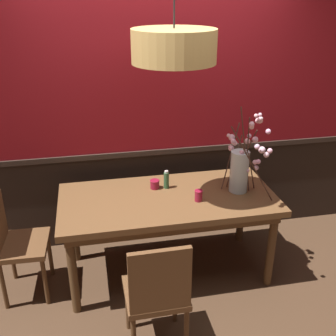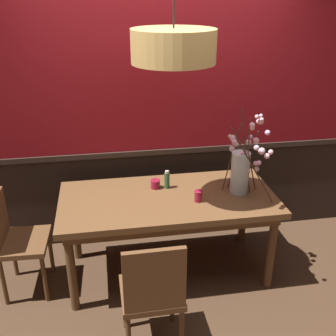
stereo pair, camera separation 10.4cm
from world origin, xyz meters
The scene contains 12 objects.
ground_plane centered at (0.00, 0.00, 0.00)m, with size 24.00×24.00×0.00m, color #4C3321.
back_wall centered at (0.00, 0.67, 1.34)m, with size 5.42×0.14×2.69m.
dining_table centered at (0.00, 0.00, 0.68)m, with size 1.82×0.87×0.77m.
chair_far_side_right centered at (0.27, 0.87, 0.51)m, with size 0.43×0.43×0.90m.
chair_head_west_end centered at (-1.27, -0.02, 0.51)m, with size 0.40×0.45×0.89m.
chair_far_side_left centered at (-0.29, 0.84, 0.52)m, with size 0.49×0.44×0.91m.
chair_near_side_left centered at (-0.25, -0.86, 0.52)m, with size 0.43×0.41×0.94m.
vase_with_blossoms centered at (0.62, -0.02, 0.98)m, with size 0.41×0.62×0.77m.
candle_holder_nearer_center centered at (0.23, -0.12, 0.82)m, with size 0.07×0.07×0.10m.
candle_holder_nearer_edge centered at (-0.08, 0.18, 0.81)m, with size 0.08×0.08×0.08m.
condiment_bottle centered at (0.02, 0.16, 0.85)m, with size 0.05×0.05×0.16m.
pendant_lamp centered at (0.02, -0.09, 2.01)m, with size 0.60×0.60×0.80m.
Camera 1 is at (-0.60, -2.96, 2.39)m, focal length 43.34 mm.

